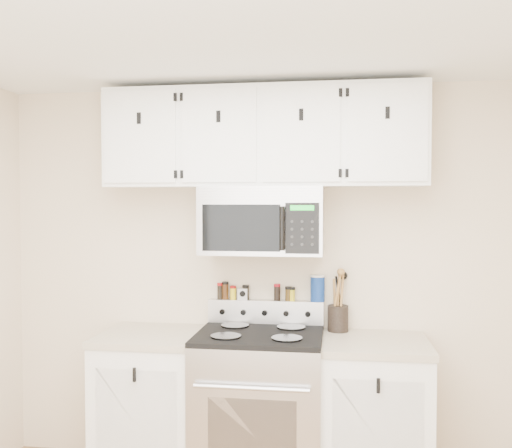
{
  "coord_description": "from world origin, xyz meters",
  "views": [
    {
      "loc": [
        0.47,
        -1.99,
        1.74
      ],
      "look_at": [
        -0.03,
        1.45,
        1.61
      ],
      "focal_mm": 40.0,
      "sensor_mm": 36.0,
      "label": 1
    }
  ],
  "objects_px": {
    "microwave": "(263,220)",
    "salt_canister": "(318,288)",
    "range": "(260,407)",
    "utensil_crock": "(338,316)"
  },
  "relations": [
    {
      "from": "range",
      "to": "utensil_crock",
      "type": "xyz_separation_m",
      "value": [
        0.47,
        0.23,
        0.53
      ]
    },
    {
      "from": "utensil_crock",
      "to": "range",
      "type": "bearing_deg",
      "value": -153.82
    },
    {
      "from": "range",
      "to": "microwave",
      "type": "relative_size",
      "value": 1.45
    },
    {
      "from": "range",
      "to": "utensil_crock",
      "type": "relative_size",
      "value": 2.86
    },
    {
      "from": "microwave",
      "to": "range",
      "type": "bearing_deg",
      "value": -90.23
    },
    {
      "from": "microwave",
      "to": "salt_canister",
      "type": "distance_m",
      "value": 0.58
    },
    {
      "from": "microwave",
      "to": "salt_canister",
      "type": "height_order",
      "value": "microwave"
    },
    {
      "from": "range",
      "to": "salt_canister",
      "type": "distance_m",
      "value": 0.83
    },
    {
      "from": "range",
      "to": "utensil_crock",
      "type": "distance_m",
      "value": 0.75
    },
    {
      "from": "microwave",
      "to": "salt_canister",
      "type": "bearing_deg",
      "value": 24.61
    }
  ]
}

